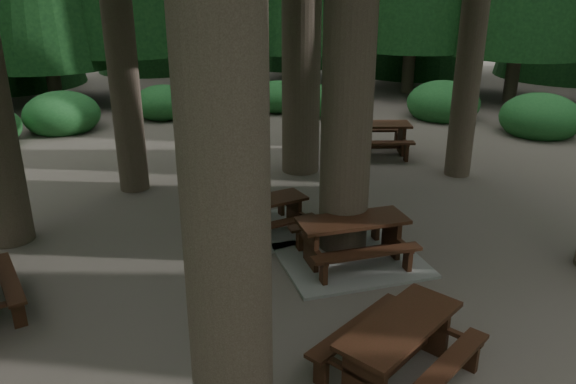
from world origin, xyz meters
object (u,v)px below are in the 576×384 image
picnic_table_a (352,247)px  picnic_table_c (265,222)px  picnic_table_e (399,341)px  picnic_table_d (373,134)px

picnic_table_a → picnic_table_c: bearing=125.7°
picnic_table_a → picnic_table_c: 1.87m
picnic_table_e → picnic_table_a: bearing=46.5°
picnic_table_d → picnic_table_a: bearing=-102.0°
picnic_table_d → picnic_table_e: size_ratio=1.16×
picnic_table_a → picnic_table_e: (-1.27, -2.62, 0.24)m
picnic_table_c → picnic_table_d: 5.71m
picnic_table_a → picnic_table_d: picnic_table_d is taller
picnic_table_a → picnic_table_c: (-0.70, 1.73, -0.05)m
picnic_table_d → picnic_table_e: bearing=-97.0°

